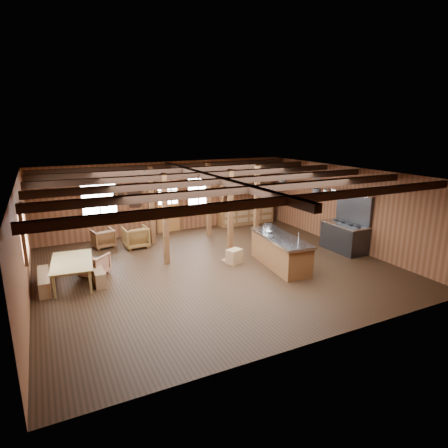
{
  "coord_description": "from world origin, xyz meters",
  "views": [
    {
      "loc": [
        -4.44,
        -9.57,
        4.13
      ],
      "look_at": [
        0.52,
        0.5,
        1.18
      ],
      "focal_mm": 30.0,
      "sensor_mm": 36.0,
      "label": 1
    }
  ],
  "objects_px": {
    "dining_table": "(74,272)",
    "armchair_b": "(136,237)",
    "armchair_c": "(94,265)",
    "commercial_range": "(346,232)",
    "armchair_a": "(103,238)",
    "kitchen_island": "(280,251)"
  },
  "relations": [
    {
      "from": "dining_table",
      "to": "armchair_a",
      "type": "height_order",
      "value": "same"
    },
    {
      "from": "armchair_b",
      "to": "dining_table",
      "type": "bearing_deg",
      "value": 44.59
    },
    {
      "from": "dining_table",
      "to": "armchair_b",
      "type": "xyz_separation_m",
      "value": [
        2.22,
        2.38,
        0.05
      ]
    },
    {
      "from": "commercial_range",
      "to": "dining_table",
      "type": "xyz_separation_m",
      "value": [
        -8.55,
        1.12,
        -0.32
      ]
    },
    {
      "from": "commercial_range",
      "to": "armchair_b",
      "type": "height_order",
      "value": "commercial_range"
    },
    {
      "from": "commercial_range",
      "to": "armchair_a",
      "type": "bearing_deg",
      "value": 151.34
    },
    {
      "from": "kitchen_island",
      "to": "armchair_c",
      "type": "xyz_separation_m",
      "value": [
        -5.15,
        1.74,
        -0.15
      ]
    },
    {
      "from": "kitchen_island",
      "to": "commercial_range",
      "type": "bearing_deg",
      "value": 11.27
    },
    {
      "from": "armchair_a",
      "to": "armchair_b",
      "type": "bearing_deg",
      "value": 143.39
    },
    {
      "from": "armchair_a",
      "to": "kitchen_island",
      "type": "bearing_deg",
      "value": 126.66
    },
    {
      "from": "commercial_range",
      "to": "armchair_b",
      "type": "bearing_deg",
      "value": 151.04
    },
    {
      "from": "armchair_b",
      "to": "armchair_c",
      "type": "relative_size",
      "value": 1.14
    },
    {
      "from": "dining_table",
      "to": "armchair_c",
      "type": "height_order",
      "value": "armchair_c"
    },
    {
      "from": "armchair_a",
      "to": "armchair_c",
      "type": "distance_m",
      "value": 2.62
    },
    {
      "from": "dining_table",
      "to": "armchair_c",
      "type": "distance_m",
      "value": 0.65
    },
    {
      "from": "kitchen_island",
      "to": "armchair_b",
      "type": "distance_m",
      "value": 5.12
    },
    {
      "from": "dining_table",
      "to": "commercial_range",
      "type": "bearing_deg",
      "value": -91.78
    },
    {
      "from": "commercial_range",
      "to": "armchair_a",
      "type": "height_order",
      "value": "commercial_range"
    },
    {
      "from": "kitchen_island",
      "to": "armchair_b",
      "type": "relative_size",
      "value": 3.18
    },
    {
      "from": "kitchen_island",
      "to": "armchair_a",
      "type": "xyz_separation_m",
      "value": [
        -4.5,
        4.28,
        -0.16
      ]
    },
    {
      "from": "armchair_a",
      "to": "armchair_c",
      "type": "relative_size",
      "value": 0.99
    },
    {
      "from": "kitchen_island",
      "to": "armchair_a",
      "type": "distance_m",
      "value": 6.21
    }
  ]
}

